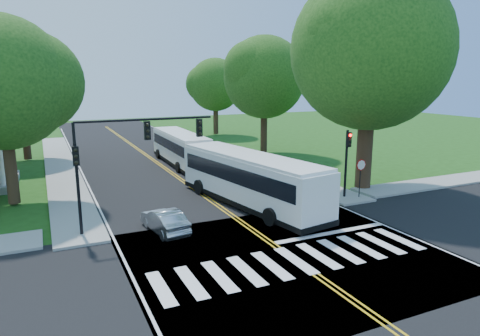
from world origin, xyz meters
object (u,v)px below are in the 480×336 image
bus_lead (250,179)px  hatchback (165,221)px  bus_follow (181,148)px  signal_nw (125,148)px  dark_sedan (245,165)px  signal_ne (347,155)px  suv (272,175)px

bus_lead → hatchback: size_ratio=3.39×
bus_lead → bus_follow: bus_lead is taller
bus_follow → bus_lead: bearing=91.0°
signal_nw → bus_follow: signal_nw is taller
bus_lead → dark_sedan: (3.60, 8.21, -1.00)m
signal_ne → bus_lead: (-6.33, 1.38, -1.26)m
signal_nw → suv: 13.58m
bus_lead → dark_sedan: bus_lead is taller
signal_nw → suv: (11.72, 5.74, -3.76)m
dark_sedan → suv: bearing=78.5°
dark_sedan → hatchback: bearing=30.4°
hatchback → suv: (10.11, 6.81, -0.01)m
hatchback → suv: size_ratio=0.86×
hatchback → dark_sedan: dark_sedan is taller
suv → signal_ne: bearing=104.1°
signal_nw → bus_lead: signal_nw is taller
bus_follow → hatchback: size_ratio=3.02×
signal_nw → signal_ne: (14.06, 0.01, -1.41)m
hatchback → signal_ne: bearing=177.3°
hatchback → dark_sedan: size_ratio=0.78×
hatchback → dark_sedan: 14.44m
dark_sedan → bus_lead: bearing=49.1°
signal_nw → bus_lead: size_ratio=0.56×
bus_lead → bus_follow: 14.33m
suv → dark_sedan: dark_sedan is taller
signal_ne → hatchback: signal_ne is taller
bus_lead → suv: bus_lead is taller
hatchback → dark_sedan: (9.71, 10.68, 0.08)m
signal_ne → dark_sedan: bearing=105.9°
signal_ne → suv: (-2.33, 5.73, -2.35)m
signal_ne → bus_lead: size_ratio=0.35×
suv → dark_sedan: 3.89m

